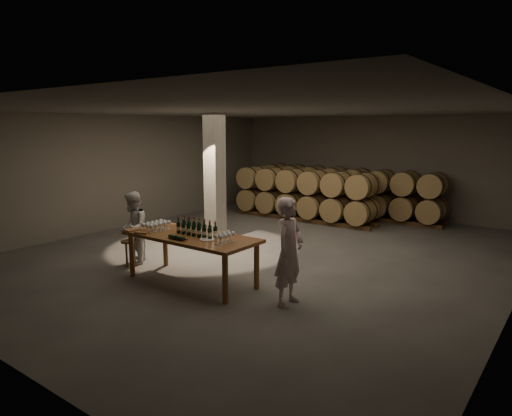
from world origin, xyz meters
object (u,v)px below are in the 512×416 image
Objects in this scene: stool at (129,245)px; person_woman at (133,228)px; person_man at (289,252)px; tasting_table at (191,241)px; plate at (207,240)px; notebook_near at (143,232)px; bottle_cluster at (197,230)px.

person_woman reaches higher than stool.
person_man is (3.79, 0.21, 0.44)m from stool.
stool is (-1.77, -0.03, -0.36)m from tasting_table.
person_man is at bearing 49.96° from person_woman.
plate is 1.02× the size of notebook_near.
person_woman is (-0.96, 0.52, -0.15)m from notebook_near.
notebook_near reaches higher than stool.
person_woman is (-0.02, 0.15, 0.33)m from stool.
bottle_cluster reaches higher than stool.
person_woman is at bearing 177.90° from bottle_cluster.
stool is 3.82m from person_man.
bottle_cluster is at bearing 90.19° from person_man.
notebook_near is at bearing 97.89° from person_man.
bottle_cluster is 0.56× the size of person_woman.
notebook_near is 1.12m from stool.
person_man reaches higher than bottle_cluster.
tasting_table is 4.85× the size of stool.
bottle_cluster is at bearing 46.95° from person_woman.
bottle_cluster is at bearing 2.43° from stool.
plate reaches higher than tasting_table.
stool is (-2.26, 0.06, -0.47)m from plate.
person_man is (2.85, 0.58, -0.03)m from notebook_near.
person_woman is at bearing 87.21° from person_man.
tasting_table is 3.04× the size of bottle_cluster.
stool is at bearing 89.47° from person_man.
person_woman reaches higher than notebook_near.
person_man is at bearing 10.12° from plate.
plate is 0.15× the size of person_man.
stool is at bearing 141.73° from notebook_near.
person_woman is (-3.81, -0.06, -0.11)m from person_man.
person_woman is at bearing 176.36° from tasting_table.
stool is 0.35× the size of person_woman.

